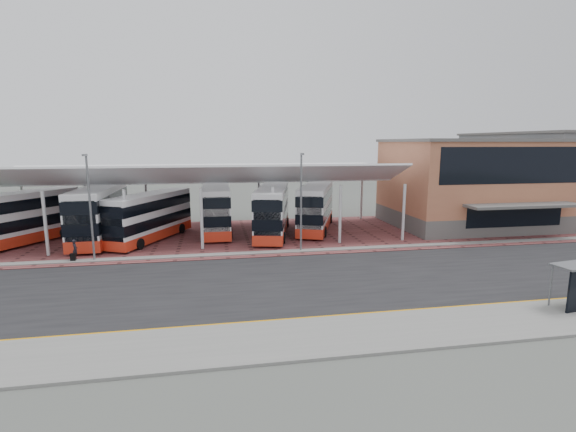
# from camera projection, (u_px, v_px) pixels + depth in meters

# --- Properties ---
(ground) EXTENTS (140.00, 140.00, 0.00)m
(ground) POSITION_uv_depth(u_px,v_px,m) (291.00, 277.00, 27.95)
(ground) COLOR #484B46
(road) EXTENTS (120.00, 14.00, 0.02)m
(road) POSITION_uv_depth(u_px,v_px,m) (294.00, 281.00, 26.98)
(road) COLOR black
(road) RESTS_ON ground
(forecourt) EXTENTS (72.00, 16.00, 0.06)m
(forecourt) POSITION_uv_depth(u_px,v_px,m) (287.00, 234.00, 40.90)
(forecourt) COLOR brown
(forecourt) RESTS_ON ground
(sidewalk) EXTENTS (120.00, 4.00, 0.14)m
(sidewalk) POSITION_uv_depth(u_px,v_px,m) (327.00, 336.00, 19.22)
(sidewalk) COLOR slate
(sidewalk) RESTS_ON ground
(north_kerb) EXTENTS (120.00, 0.80, 0.14)m
(north_kerb) POSITION_uv_depth(u_px,v_px,m) (277.00, 252.00, 33.95)
(north_kerb) COLOR slate
(north_kerb) RESTS_ON ground
(yellow_line_near) EXTENTS (120.00, 0.12, 0.01)m
(yellow_line_near) POSITION_uv_depth(u_px,v_px,m) (316.00, 319.00, 21.16)
(yellow_line_near) COLOR #E19200
(yellow_line_near) RESTS_ON road
(yellow_line_far) EXTENTS (120.00, 0.12, 0.01)m
(yellow_line_far) POSITION_uv_depth(u_px,v_px,m) (315.00, 317.00, 21.45)
(yellow_line_far) COLOR #E19200
(yellow_line_far) RESTS_ON road
(canopy) EXTENTS (37.00, 11.63, 7.07)m
(canopy) POSITION_uv_depth(u_px,v_px,m) (202.00, 176.00, 39.41)
(canopy) COLOR silver
(canopy) RESTS_ON ground
(terminal) EXTENTS (18.40, 14.40, 9.25)m
(terminal) POSITION_uv_depth(u_px,v_px,m) (478.00, 183.00, 44.63)
(terminal) COLOR #595754
(terminal) RESTS_ON ground
(lamp_west) EXTENTS (0.16, 0.90, 8.07)m
(lamp_west) POSITION_uv_depth(u_px,v_px,m) (90.00, 204.00, 30.85)
(lamp_west) COLOR slate
(lamp_west) RESTS_ON ground
(lamp_east) EXTENTS (0.16, 0.90, 8.07)m
(lamp_east) POSITION_uv_depth(u_px,v_px,m) (301.00, 199.00, 33.62)
(lamp_east) COLOR slate
(lamp_east) RESTS_ON ground
(bus_0) EXTENTS (8.01, 10.83, 4.59)m
(bus_0) POSITION_uv_depth(u_px,v_px,m) (16.00, 219.00, 35.91)
(bus_0) COLOR silver
(bus_0) RESTS_ON forecourt
(bus_1) EXTENTS (2.99, 11.82, 4.87)m
(bus_1) POSITION_uv_depth(u_px,v_px,m) (100.00, 214.00, 38.00)
(bus_1) COLOR silver
(bus_1) RESTS_ON forecourt
(bus_2) EXTENTS (6.79, 10.37, 4.28)m
(bus_2) POSITION_uv_depth(u_px,v_px,m) (150.00, 217.00, 37.92)
(bus_2) COLOR silver
(bus_2) RESTS_ON forecourt
(bus_3) EXTENTS (2.92, 11.34, 4.66)m
(bus_3) POSITION_uv_depth(u_px,v_px,m) (216.00, 209.00, 41.65)
(bus_3) COLOR silver
(bus_3) RESTS_ON forecourt
(bus_4) EXTENTS (4.96, 11.52, 4.63)m
(bus_4) POSITION_uv_depth(u_px,v_px,m) (272.00, 211.00, 40.14)
(bus_4) COLOR silver
(bus_4) RESTS_ON forecourt
(bus_5) EXTENTS (6.23, 11.27, 4.56)m
(bus_5) POSITION_uv_depth(u_px,v_px,m) (316.00, 207.00, 42.64)
(bus_5) COLOR silver
(bus_5) RESTS_ON forecourt
(pedestrian) EXTENTS (0.56, 0.67, 1.58)m
(pedestrian) POSITION_uv_depth(u_px,v_px,m) (75.00, 250.00, 31.68)
(pedestrian) COLOR black
(pedestrian) RESTS_ON forecourt
(suitcase) EXTENTS (0.37, 0.26, 0.63)m
(suitcase) POSITION_uv_depth(u_px,v_px,m) (73.00, 257.00, 31.27)
(suitcase) COLOR black
(suitcase) RESTS_ON forecourt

